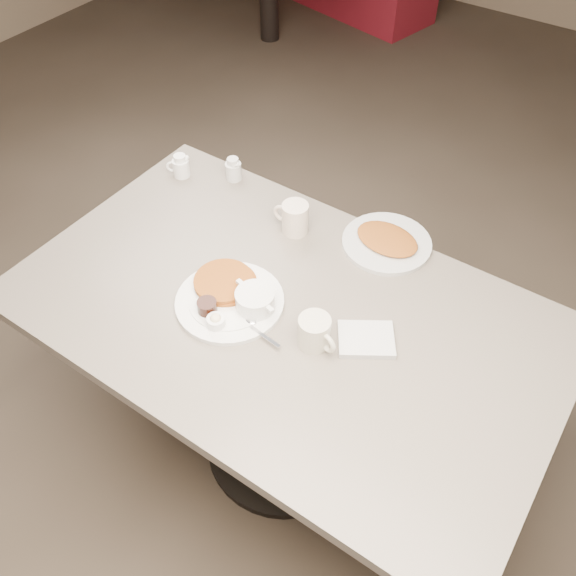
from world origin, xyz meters
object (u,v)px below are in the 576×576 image
Objects in this scene: creamer_left at (181,166)px; creamer_right at (233,169)px; coffee_mug_near at (315,332)px; diner_table at (284,347)px; main_plate at (233,298)px; coffee_mug_far at (294,218)px; hash_plate at (387,242)px.

creamer_left is 1.00× the size of creamer_right.
coffee_mug_near reaches higher than creamer_right.
coffee_mug_near reaches higher than diner_table.
main_plate is 0.26m from coffee_mug_near.
creamer_right is (-0.32, 0.10, -0.01)m from coffee_mug_far.
diner_table is 0.26m from coffee_mug_near.
diner_table is 5.08× the size of hash_plate.
coffee_mug_near is 1.07× the size of coffee_mug_far.
diner_table is 0.73m from creamer_left.
coffee_mug_near reaches higher than hash_plate.
coffee_mug_near is 0.75m from creamer_right.
creamer_right is at bearing 144.13° from coffee_mug_near.
main_plate is 3.24× the size of coffee_mug_far.
main_plate is 0.57m from creamer_right.
diner_table is 12.41× the size of coffee_mug_far.
diner_table is 0.44m from hash_plate.
coffee_mug_far is 1.51× the size of creamer_left.
coffee_mug_near is at bearing 1.84° from main_plate.
coffee_mug_near is (0.26, 0.01, 0.02)m from main_plate.
creamer_right is at bearing 127.83° from main_plate.
creamer_left is (-0.77, 0.35, -0.01)m from coffee_mug_near.
coffee_mug_near is (0.13, -0.05, 0.22)m from diner_table.
creamer_right is at bearing 161.92° from coffee_mug_far.
main_plate is 1.33× the size of hash_plate.
coffee_mug_far is at bearing 130.89° from coffee_mug_near.
creamer_left is at bearing -173.38° from hash_plate.
coffee_mug_far is 1.51× the size of creamer_right.
coffee_mug_far reaches higher than creamer_right.
hash_plate is at bearing 92.97° from coffee_mug_near.
diner_table is at bearing 24.29° from main_plate.
main_plate is 3.04× the size of coffee_mug_near.
hash_plate is at bearing 74.38° from diner_table.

